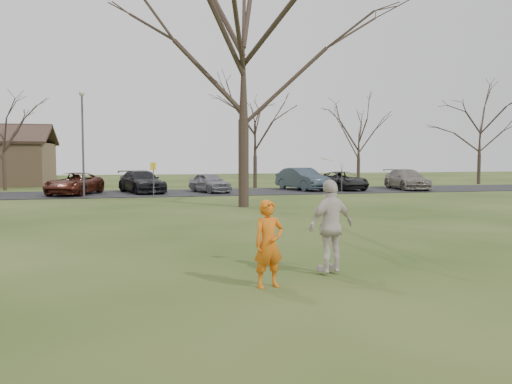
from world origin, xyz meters
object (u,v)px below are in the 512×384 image
car_2 (74,184)px  car_7 (407,179)px  player_defender (269,244)px  car_4 (210,182)px  car_5 (302,179)px  car_3 (142,182)px  car_6 (342,181)px  catching_play (331,226)px  big_tree (243,61)px  lamp_post (83,130)px

car_2 → car_7: car_7 is taller
player_defender → car_4: bearing=72.1°
car_7 → car_4: bearing=-174.7°
car_5 → car_7: (7.61, -0.97, -0.06)m
car_5 → car_7: size_ratio=0.96×
player_defender → car_3: player_defender is taller
car_6 → catching_play: size_ratio=1.94×
car_2 → car_4: size_ratio=1.28×
car_4 → big_tree: (0.23, -9.72, 6.31)m
car_2 → car_3: bearing=28.3°
catching_play → car_2: bearing=107.0°
car_7 → lamp_post: bearing=-168.7°
car_5 → catching_play: 26.38m
lamp_post → big_tree: bearing=-43.2°
car_2 → catching_play: catching_play is taller
car_4 → big_tree: 11.59m
car_4 → car_2: bearing=159.7°
catching_play → big_tree: (1.26, 14.68, 5.97)m
car_2 → car_4: car_2 is taller
player_defender → car_4: (2.59, 25.16, -0.14)m
car_2 → lamp_post: 4.05m
car_7 → lamp_post: lamp_post is taller
player_defender → car_5: (9.31, 25.98, -0.01)m
car_3 → big_tree: size_ratio=0.36×
car_5 → lamp_post: bearing=176.2°
car_3 → car_4: (4.39, -0.80, -0.07)m
car_3 → player_defender: bearing=-103.8°
car_5 → car_6: (2.86, -0.36, -0.14)m
car_3 → lamp_post: bearing=-156.0°
car_6 → lamp_post: 17.87m
catching_play → player_defender: bearing=-153.8°
car_6 → big_tree: 15.20m
car_6 → catching_play: bearing=-121.6°
player_defender → car_2: player_defender is taller
player_defender → big_tree: (2.81, 15.44, 6.17)m
car_5 → big_tree: size_ratio=0.34×
car_3 → big_tree: big_tree is taller
car_6 → car_7: 4.78m
player_defender → big_tree: size_ratio=0.12×
car_2 → lamp_post: (0.76, -2.30, 3.24)m
car_2 → car_3: (4.15, 0.72, 0.04)m
player_defender → car_7: player_defender is taller
car_6 → car_4: bearing=174.3°
catching_play → lamp_post: bearing=106.9°
big_tree → car_4: bearing=91.3°
car_2 → car_6: bearing=19.6°
car_6 → catching_play: 27.03m
car_5 → big_tree: 13.83m
car_6 → lamp_post: size_ratio=0.74×
car_7 → catching_play: 28.71m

